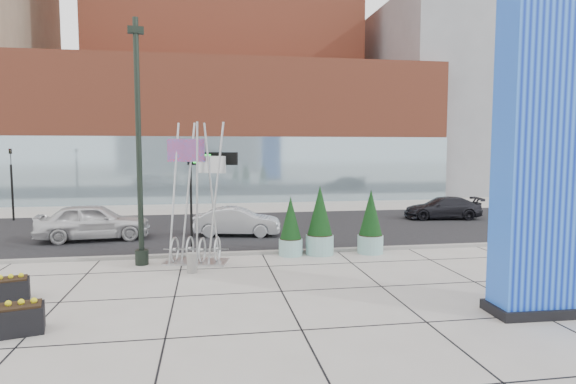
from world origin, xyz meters
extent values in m
plane|color=#9E9991|center=(0.00, 0.00, 0.00)|extent=(160.00, 160.00, 0.00)
cube|color=black|center=(0.00, 10.00, 0.01)|extent=(80.00, 12.00, 0.02)
cube|color=gray|center=(0.00, 4.00, 0.06)|extent=(80.00, 0.30, 0.12)
cube|color=#9E462E|center=(1.00, 27.00, 5.50)|extent=(34.00, 10.00, 11.00)
cube|color=#8CA5B2|center=(1.00, 22.20, 2.50)|extent=(34.00, 0.60, 5.00)
cube|color=slate|center=(26.00, 32.00, 9.00)|extent=(20.00, 18.00, 18.00)
cube|color=#0B27B1|center=(7.10, -3.86, 4.36)|extent=(2.45, 1.04, 8.73)
cube|color=black|center=(7.10, -3.86, 0.12)|extent=(2.65, 1.24, 0.24)
cylinder|color=black|center=(-3.39, 3.00, 4.26)|extent=(0.19, 0.19, 8.52)
cylinder|color=black|center=(-3.39, 3.00, 0.27)|extent=(0.47, 0.47, 0.53)
cube|color=black|center=(-3.39, 3.00, 8.09)|extent=(0.56, 0.32, 0.23)
cube|color=silver|center=(-1.50, 3.00, 0.03)|extent=(2.42, 1.61, 0.06)
cylinder|color=silver|center=(-2.21, 2.80, 2.52)|extent=(0.09, 0.09, 5.04)
cylinder|color=silver|center=(-1.80, 3.15, 2.52)|extent=(0.09, 0.09, 5.04)
cylinder|color=silver|center=(-1.40, 2.90, 2.52)|extent=(0.09, 0.09, 5.04)
cylinder|color=silver|center=(-0.95, 3.20, 2.52)|extent=(0.09, 0.09, 5.04)
cylinder|color=silver|center=(-0.69, 2.75, 2.52)|extent=(0.09, 0.09, 5.04)
torus|color=silver|center=(-2.26, 2.90, 0.48)|extent=(0.29, 0.91, 0.92)
torus|color=silver|center=(-1.75, 3.10, 0.48)|extent=(0.29, 0.91, 0.92)
torus|color=silver|center=(-1.25, 2.90, 0.48)|extent=(0.29, 0.91, 0.92)
torus|color=silver|center=(-0.74, 3.10, 0.48)|extent=(0.29, 0.91, 0.92)
cube|color=red|center=(-1.80, 3.00, 4.03)|extent=(1.30, 0.27, 0.81)
cube|color=silver|center=(-0.90, 3.10, 3.53)|extent=(0.97, 0.39, 0.60)
cylinder|color=gray|center=(-1.60, 1.57, 0.33)|extent=(0.34, 0.34, 0.66)
cylinder|color=black|center=(-1.67, 3.80, 1.96)|extent=(0.09, 0.09, 3.91)
cube|color=black|center=(-0.83, 3.80, 3.72)|extent=(1.84, 0.64, 0.47)
cube|color=#19D833|center=(-1.21, 3.70, 3.72)|extent=(0.63, 0.19, 0.33)
cylinder|color=#8CBCB7|center=(5.21, 3.49, 0.35)|extent=(1.01, 1.01, 0.70)
cylinder|color=black|center=(5.21, 3.49, 0.70)|extent=(0.93, 0.93, 0.06)
cone|color=black|center=(5.21, 3.49, 1.61)|extent=(0.91, 0.91, 1.81)
cylinder|color=#8CBCB7|center=(3.20, 3.60, 0.38)|extent=(1.07, 1.07, 0.75)
cylinder|color=black|center=(3.20, 3.60, 0.75)|extent=(0.99, 0.99, 0.06)
cone|color=black|center=(3.20, 3.60, 1.72)|extent=(0.97, 0.97, 1.93)
cylinder|color=#8CBCB7|center=(2.06, 3.60, 0.32)|extent=(0.91, 0.91, 0.64)
cylinder|color=black|center=(2.06, 3.60, 0.64)|extent=(0.84, 0.84, 0.05)
cone|color=black|center=(2.06, 3.60, 1.46)|extent=(0.82, 0.82, 1.64)
cube|color=black|center=(-6.53, -0.72, 0.29)|extent=(1.49, 1.03, 0.58)
cube|color=black|center=(-6.53, -0.72, 0.60)|extent=(1.37, 0.91, 0.06)
cube|color=black|center=(-5.41, -3.18, 0.30)|extent=(1.53, 1.04, 0.60)
cube|color=black|center=(-5.41, -3.18, 0.62)|extent=(1.41, 0.92, 0.06)
imported|color=silver|center=(-6.11, 8.10, 0.82)|extent=(5.02, 2.45, 1.65)
imported|color=#B7BBC0|center=(0.29, 8.13, 0.66)|extent=(4.20, 2.12, 1.32)
imported|color=black|center=(12.41, 11.60, 0.64)|extent=(4.59, 2.33, 1.28)
cylinder|color=black|center=(-12.00, 15.00, 1.60)|extent=(0.12, 0.12, 3.20)
imported|color=black|center=(-12.00, 15.00, 3.65)|extent=(0.15, 0.18, 0.90)
camera|label=1|loc=(-1.04, -14.33, 4.08)|focal=30.00mm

